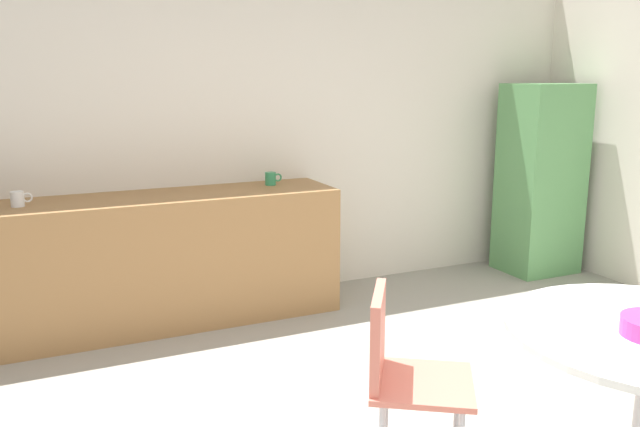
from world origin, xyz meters
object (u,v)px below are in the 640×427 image
mug_green (271,179)px  locker_cabinet (540,179)px  chair_coral (399,363)px  mug_white (18,199)px

mug_green → locker_cabinet: bearing=-4.6°
chair_coral → mug_green: 2.37m
locker_cabinet → mug_green: 2.41m
locker_cabinet → chair_coral: (-2.68, -2.12, -0.29)m
chair_coral → mug_green: (0.29, 2.31, 0.43)m
chair_coral → mug_green: mug_green is taller
locker_cabinet → mug_green: size_ratio=12.57×
mug_white → mug_green: 1.70m
chair_coral → mug_white: mug_white is taller
locker_cabinet → mug_white: size_ratio=12.57×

